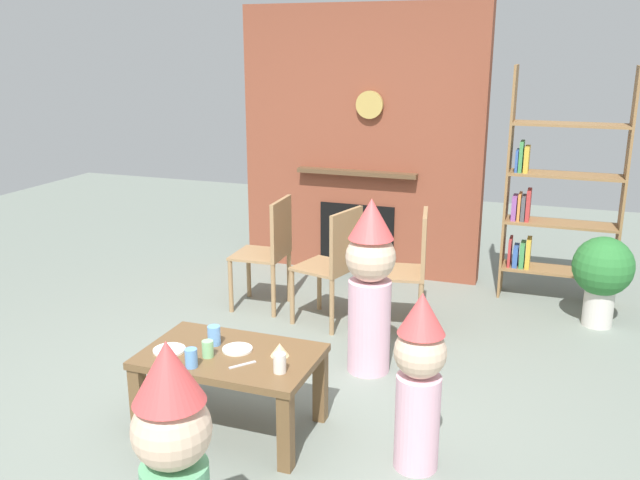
{
  "coord_description": "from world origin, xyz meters",
  "views": [
    {
      "loc": [
        1.48,
        -3.29,
        2.03
      ],
      "look_at": [
        0.15,
        0.4,
        0.92
      ],
      "focal_mm": 38.16,
      "sensor_mm": 36.0,
      "label": 1
    }
  ],
  "objects": [
    {
      "name": "ground_plane",
      "position": [
        0.0,
        0.0,
        0.0
      ],
      "size": [
        12.0,
        12.0,
        0.0
      ],
      "primitive_type": "plane",
      "color": "gray"
    },
    {
      "name": "brick_fireplace_feature",
      "position": [
        -0.25,
        2.6,
        1.19
      ],
      "size": [
        2.2,
        0.28,
        2.4
      ],
      "color": "brown",
      "rests_on": "ground_plane"
    },
    {
      "name": "bookshelf",
      "position": [
        1.43,
        2.4,
        0.85
      ],
      "size": [
        0.9,
        0.28,
        1.9
      ],
      "color": "olive",
      "rests_on": "ground_plane"
    },
    {
      "name": "coffee_table",
      "position": [
        -0.1,
        -0.32,
        0.37
      ],
      "size": [
        0.94,
        0.59,
        0.45
      ],
      "color": "brown",
      "rests_on": "ground_plane"
    },
    {
      "name": "paper_cup_near_left",
      "position": [
        -0.23,
        -0.25,
        0.51
      ],
      "size": [
        0.07,
        0.07,
        0.11
      ],
      "primitive_type": "cylinder",
      "color": "#669EE0",
      "rests_on": "coffee_table"
    },
    {
      "name": "paper_cup_near_right",
      "position": [
        -0.21,
        -0.53,
        0.5
      ],
      "size": [
        0.06,
        0.06,
        0.1
      ],
      "primitive_type": "cylinder",
      "color": "#669EE0",
      "rests_on": "coffee_table"
    },
    {
      "name": "paper_cup_center",
      "position": [
        -0.19,
        -0.4,
        0.5
      ],
      "size": [
        0.06,
        0.06,
        0.09
      ],
      "primitive_type": "cylinder",
      "color": "#8CD18C",
      "rests_on": "coffee_table"
    },
    {
      "name": "paper_cup_far_left",
      "position": [
        0.24,
        -0.43,
        0.51
      ],
      "size": [
        0.07,
        0.07,
        0.1
      ],
      "primitive_type": "cylinder",
      "color": "silver",
      "rests_on": "coffee_table"
    },
    {
      "name": "paper_plate_front",
      "position": [
        -0.08,
        -0.27,
        0.46
      ],
      "size": [
        0.16,
        0.16,
        0.01
      ],
      "primitive_type": "cylinder",
      "color": "white",
      "rests_on": "coffee_table"
    },
    {
      "name": "paper_plate_rear",
      "position": [
        -0.42,
        -0.41,
        0.46
      ],
      "size": [
        0.17,
        0.17,
        0.01
      ],
      "primitive_type": "cylinder",
      "color": "white",
      "rests_on": "coffee_table"
    },
    {
      "name": "birthday_cake_slice",
      "position": [
        0.16,
        -0.26,
        0.49
      ],
      "size": [
        0.1,
        0.1,
        0.07
      ],
      "primitive_type": "cone",
      "color": "#EAC68C",
      "rests_on": "coffee_table"
    },
    {
      "name": "table_fork",
      "position": [
        0.02,
        -0.43,
        0.46
      ],
      "size": [
        0.11,
        0.13,
        0.01
      ],
      "primitive_type": "cube",
      "rotation": [
        0.0,
        0.0,
        0.89
      ],
      "color": "silver",
      "rests_on": "coffee_table"
    },
    {
      "name": "child_with_cone_hat",
      "position": [
        0.25,
        -1.44,
        0.56
      ],
      "size": [
        0.29,
        0.29,
        1.06
      ],
      "rotation": [
        0.0,
        0.0,
        1.87
      ],
      "color": "#66B27F",
      "rests_on": "ground_plane"
    },
    {
      "name": "child_in_pink",
      "position": [
        0.92,
        -0.32,
        0.49
      ],
      "size": [
        0.26,
        0.26,
        0.93
      ],
      "rotation": [
        0.0,
        0.0,
        3.14
      ],
      "color": "#EAB2C6",
      "rests_on": "ground_plane"
    },
    {
      "name": "child_by_the_chairs",
      "position": [
        0.41,
        0.62,
        0.6
      ],
      "size": [
        0.32,
        0.32,
        1.14
      ],
      "rotation": [
        0.0,
        0.0,
        -2.07
      ],
      "color": "#EAB2C6",
      "rests_on": "ground_plane"
    },
    {
      "name": "dining_chair_left",
      "position": [
        -0.63,
        1.42,
        0.51
      ],
      "size": [
        0.42,
        0.42,
        0.9
      ],
      "rotation": [
        0.0,
        0.0,
        3.19
      ],
      "color": "#9E7A51",
      "rests_on": "ground_plane"
    },
    {
      "name": "dining_chair_middle",
      "position": [
        -0.04,
        1.27,
        0.51
      ],
      "size": [
        0.49,
        0.49,
        0.9
      ],
      "rotation": [
        0.0,
        0.0,
        2.88
      ],
      "color": "#9E7A51",
      "rests_on": "ground_plane"
    },
    {
      "name": "dining_chair_right",
      "position": [
        0.5,
        1.37,
        0.51
      ],
      "size": [
        0.46,
        0.46,
        0.9
      ],
      "rotation": [
        0.0,
        0.0,
        3.32
      ],
      "color": "#9E7A51",
      "rests_on": "ground_plane"
    },
    {
      "name": "potted_plant_tall",
      "position": [
        1.83,
        1.92,
        0.42
      ],
      "size": [
        0.44,
        0.44,
        0.69
      ],
      "color": "beige",
      "rests_on": "ground_plane"
    }
  ]
}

